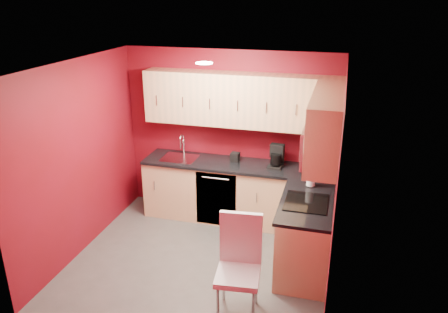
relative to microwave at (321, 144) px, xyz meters
The scene contains 21 objects.
floor 2.18m from the microwave, behind, with size 3.20×3.20×0.00m, color #4C4947.
ceiling 1.64m from the microwave, behind, with size 3.20×3.20×0.00m, color white.
wall_back 1.95m from the microwave, 136.99° to the left, with size 3.20×3.20×0.00m, color maroon.
wall_front 2.24m from the microwave, 129.35° to the right, with size 3.20×3.20×0.00m, color maroon.
wall_left 3.03m from the microwave, behind, with size 3.00×3.00×0.00m, color maroon.
wall_right 0.50m from the microwave, 44.09° to the right, with size 3.00×3.00×0.00m, color maroon.
base_cabinets_back 1.98m from the microwave, 140.04° to the left, with size 2.80×0.60×0.87m, color #DAAE7D.
base_cabinets_right 1.23m from the microwave, 151.81° to the left, with size 0.60×1.30×0.87m, color #DAAE7D.
countertop_back 1.73m from the microwave, 140.47° to the left, with size 2.80×0.63×0.04m, color black.
countertop_right 0.78m from the microwave, 162.04° to the left, with size 0.63×1.27×0.04m, color black.
upper_cabinets_back 1.65m from the microwave, 136.69° to the left, with size 2.80×0.35×0.75m, color tan.
upper_cabinets_right 0.33m from the microwave, 82.65° to the left, with size 0.35×1.55×0.75m.
microwave is the anchor object (origin of this frame).
cooktop 0.75m from the microwave, behind, with size 0.50×0.55×0.01m, color black.
sink 2.43m from the microwave, 154.40° to the left, with size 0.52×0.42×0.35m.
dishwasher_front 2.02m from the microwave, 153.81° to the left, with size 0.60×0.02×0.82m, color black.
downlight 1.62m from the microwave, behind, with size 0.20×0.20×0.01m, color white.
coffee_maker 1.33m from the microwave, 122.59° to the left, with size 0.19×0.26×0.32m, color black, non-canonical shape.
napkin_holder 1.79m from the microwave, 139.31° to the left, with size 0.12×0.12×0.13m, color black, non-canonical shape.
paper_towel 0.80m from the microwave, 102.36° to the left, with size 0.14×0.14×0.25m, color white, non-canonical shape.
dining_chair 1.66m from the microwave, 124.02° to the right, with size 0.45×0.47×1.12m, color silver, non-canonical shape.
Camera 1 is at (1.57, -4.54, 3.27)m, focal length 35.00 mm.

